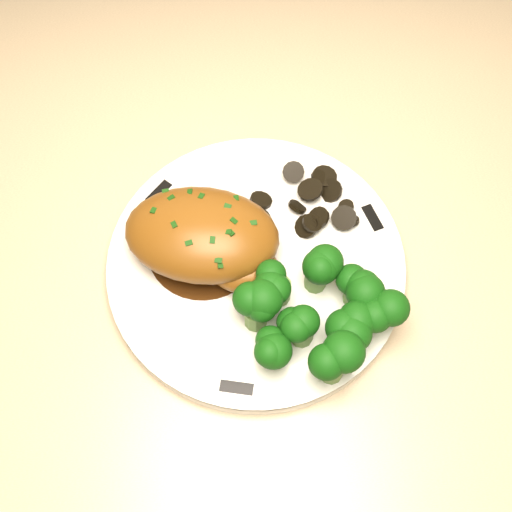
{
  "coord_description": "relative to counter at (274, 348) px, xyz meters",
  "views": [
    {
      "loc": [
        0.17,
        1.37,
        1.37
      ],
      "look_at": [
        0.18,
        1.61,
        0.87
      ],
      "focal_mm": 45.0,
      "sensor_mm": 36.0,
      "label": 1
    }
  ],
  "objects": [
    {
      "name": "counter",
      "position": [
        0.0,
        0.0,
        0.0
      ],
      "size": [
        1.94,
        0.65,
        0.96
      ],
      "color": "brown",
      "rests_on": "ground"
    },
    {
      "name": "plate",
      "position": [
        -0.03,
        -0.06,
        0.42
      ],
      "size": [
        0.3,
        0.3,
        0.02
      ],
      "primitive_type": "cylinder",
      "rotation": [
        0.0,
        0.0,
        -0.15
      ],
      "color": "silver",
      "rests_on": "counter"
    },
    {
      "name": "rim_accent_0",
      "position": [
        0.08,
        -0.02,
        0.43
      ],
      "size": [
        0.02,
        0.03,
        0.0
      ],
      "primitive_type": "cube",
      "rotation": [
        0.0,
        0.0,
        1.9
      ],
      "color": "black",
      "rests_on": "plate"
    },
    {
      "name": "rim_accent_1",
      "position": [
        -0.12,
        0.02,
        0.43
      ],
      "size": [
        0.03,
        0.03,
        0.0
      ],
      "primitive_type": "cube",
      "rotation": [
        0.0,
        0.0,
        4.0
      ],
      "color": "black",
      "rests_on": "plate"
    },
    {
      "name": "rim_accent_2",
      "position": [
        -0.05,
        -0.17,
        0.43
      ],
      "size": [
        0.03,
        0.01,
        0.0
      ],
      "primitive_type": "cube",
      "rotation": [
        0.0,
        0.0,
        6.09
      ],
      "color": "black",
      "rests_on": "plate"
    },
    {
      "name": "gravy_pool",
      "position": [
        -0.08,
        -0.04,
        0.43
      ],
      "size": [
        0.1,
        0.1,
        0.0
      ],
      "primitive_type": "cylinder",
      "color": "#331A09",
      "rests_on": "plate"
    },
    {
      "name": "chicken_breast",
      "position": [
        -0.07,
        -0.05,
        0.46
      ],
      "size": [
        0.15,
        0.12,
        0.05
      ],
      "rotation": [
        0.0,
        0.0,
        -0.19
      ],
      "color": "brown",
      "rests_on": "plate"
    },
    {
      "name": "mushroom_pile",
      "position": [
        0.01,
        -0.0,
        0.44
      ],
      "size": [
        0.09,
        0.07,
        0.02
      ],
      "color": "black",
      "rests_on": "plate"
    },
    {
      "name": "broccoli_florets",
      "position": [
        0.01,
        -0.12,
        0.46
      ],
      "size": [
        0.13,
        0.11,
        0.05
      ],
      "rotation": [
        0.0,
        0.0,
        0.12
      ],
      "color": "#517832",
      "rests_on": "plate"
    }
  ]
}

